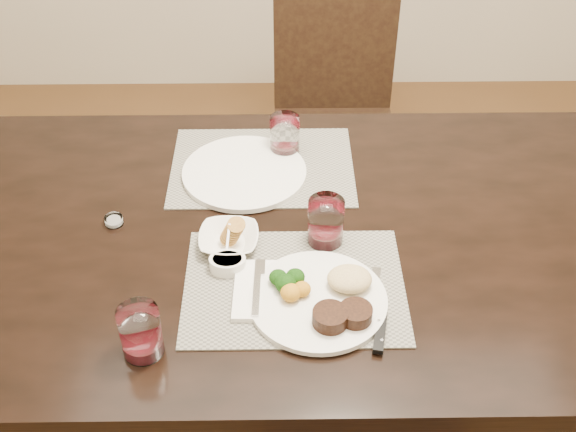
{
  "coord_description": "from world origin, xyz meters",
  "views": [
    {
      "loc": [
        -0.19,
        -1.24,
        1.83
      ],
      "look_at": [
        -0.18,
        -0.03,
        0.82
      ],
      "focal_mm": 45.0,
      "sensor_mm": 36.0,
      "label": 1
    }
  ],
  "objects_px": {
    "wine_glass_near": "(326,224)",
    "far_plate": "(244,172)",
    "steak_knife": "(378,322)",
    "cracker_bowl": "(229,239)",
    "chair_far": "(334,108)",
    "dinner_plate": "(325,298)"
  },
  "relations": [
    {
      "from": "chair_far",
      "to": "cracker_bowl",
      "type": "xyz_separation_m",
      "value": [
        -0.31,
        -0.98,
        0.27
      ]
    },
    {
      "from": "chair_far",
      "to": "dinner_plate",
      "type": "height_order",
      "value": "chair_far"
    },
    {
      "from": "dinner_plate",
      "to": "cracker_bowl",
      "type": "relative_size",
      "value": 2.06
    },
    {
      "from": "chair_far",
      "to": "wine_glass_near",
      "type": "height_order",
      "value": "chair_far"
    },
    {
      "from": "cracker_bowl",
      "to": "wine_glass_near",
      "type": "xyz_separation_m",
      "value": [
        0.21,
        0.01,
        0.03
      ]
    },
    {
      "from": "cracker_bowl",
      "to": "far_plate",
      "type": "bearing_deg",
      "value": 84.5
    },
    {
      "from": "steak_knife",
      "to": "cracker_bowl",
      "type": "distance_m",
      "value": 0.39
    },
    {
      "from": "chair_far",
      "to": "far_plate",
      "type": "height_order",
      "value": "chair_far"
    },
    {
      "from": "dinner_plate",
      "to": "steak_knife",
      "type": "relative_size",
      "value": 1.19
    },
    {
      "from": "chair_far",
      "to": "wine_glass_near",
      "type": "bearing_deg",
      "value": -95.45
    },
    {
      "from": "wine_glass_near",
      "to": "far_plate",
      "type": "bearing_deg",
      "value": 127.26
    },
    {
      "from": "chair_far",
      "to": "far_plate",
      "type": "distance_m",
      "value": 0.82
    },
    {
      "from": "steak_knife",
      "to": "wine_glass_near",
      "type": "bearing_deg",
      "value": 121.83
    },
    {
      "from": "cracker_bowl",
      "to": "wine_glass_near",
      "type": "bearing_deg",
      "value": 3.63
    },
    {
      "from": "chair_far",
      "to": "cracker_bowl",
      "type": "distance_m",
      "value": 1.06
    },
    {
      "from": "steak_knife",
      "to": "far_plate",
      "type": "relative_size",
      "value": 0.77
    },
    {
      "from": "chair_far",
      "to": "cracker_bowl",
      "type": "height_order",
      "value": "chair_far"
    },
    {
      "from": "chair_far",
      "to": "cracker_bowl",
      "type": "bearing_deg",
      "value": -107.31
    },
    {
      "from": "dinner_plate",
      "to": "wine_glass_near",
      "type": "relative_size",
      "value": 2.58
    },
    {
      "from": "chair_far",
      "to": "steak_knife",
      "type": "relative_size",
      "value": 3.79
    },
    {
      "from": "chair_far",
      "to": "dinner_plate",
      "type": "bearing_deg",
      "value": -95.09
    },
    {
      "from": "wine_glass_near",
      "to": "far_plate",
      "type": "height_order",
      "value": "wine_glass_near"
    }
  ]
}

